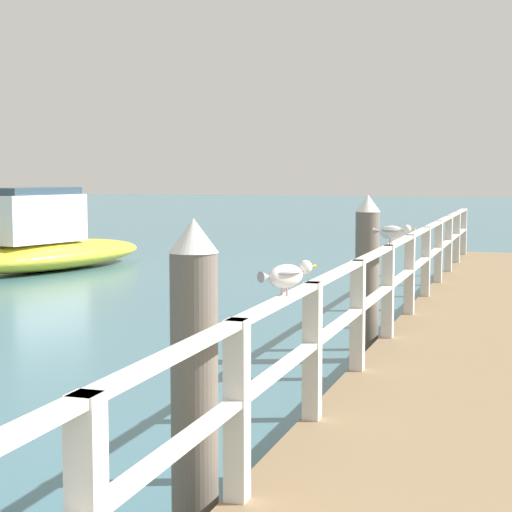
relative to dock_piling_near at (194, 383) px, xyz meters
name	(u,v)px	position (x,y,z in m)	size (l,w,h in m)	color
pier_railing	(400,272)	(0.38, 5.46, 0.08)	(0.12, 18.35, 0.99)	beige
dock_piling_near	(194,383)	(0.00, 0.00, 0.00)	(0.29, 0.29, 1.96)	#6B6056
dock_piling_far	(367,278)	(0.00, 5.46, 0.00)	(0.29, 0.29, 1.96)	#6B6056
seagull_foreground	(287,274)	(0.38, 0.62, 0.59)	(0.28, 0.43, 0.21)	white
seagull_background	(392,232)	(0.39, 4.83, 0.59)	(0.48, 0.22, 0.21)	white
boat_1	(45,243)	(-8.71, 12.75, -0.37)	(3.26, 5.83, 1.88)	gold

